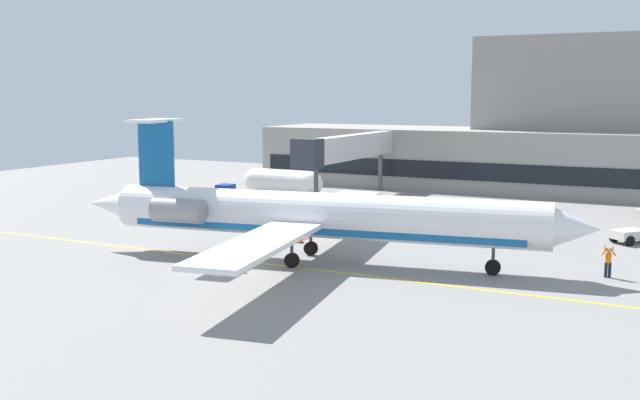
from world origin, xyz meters
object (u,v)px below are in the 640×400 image
at_px(regional_jet, 314,215).
at_px(marshaller, 608,261).
at_px(baggage_tug, 468,228).
at_px(fuel_tank, 283,182).
at_px(pushback_tractor, 221,197).
at_px(belt_loader, 640,228).

relative_size(regional_jet, marshaller, 17.61).
xyz_separation_m(regional_jet, baggage_tug, (6.76, 11.20, -2.08)).
relative_size(baggage_tug, fuel_tank, 0.44).
bearing_deg(pushback_tractor, regional_jet, -42.03).
distance_m(regional_jet, belt_loader, 24.15).
bearing_deg(regional_jet, baggage_tug, 58.89).
bearing_deg(belt_loader, regional_jet, -137.92).
distance_m(baggage_tug, marshaller, 12.39).
relative_size(belt_loader, fuel_tank, 0.42).
height_order(belt_loader, fuel_tank, fuel_tank).
bearing_deg(marshaller, baggage_tug, 145.22).
distance_m(fuel_tank, marshaller, 39.03).
relative_size(belt_loader, marshaller, 1.98).
height_order(pushback_tractor, fuel_tank, fuel_tank).
xyz_separation_m(fuel_tank, marshaller, (33.23, -20.46, -0.65)).
relative_size(regional_jet, baggage_tug, 8.33).
height_order(baggage_tug, belt_loader, belt_loader).
xyz_separation_m(baggage_tug, fuel_tank, (-23.05, 13.40, 0.70)).
relative_size(fuel_tank, marshaller, 4.77).
xyz_separation_m(baggage_tug, marshaller, (10.17, -7.07, 0.05)).
xyz_separation_m(baggage_tug, pushback_tractor, (-25.09, 5.32, 0.03)).
bearing_deg(regional_jet, fuel_tank, 123.52).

